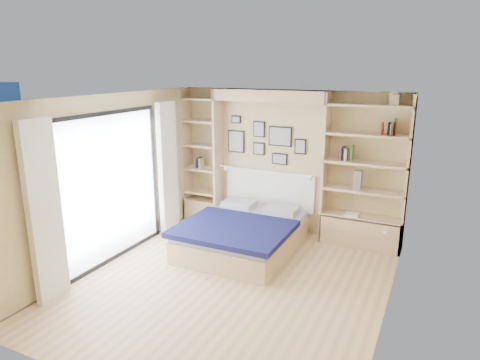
% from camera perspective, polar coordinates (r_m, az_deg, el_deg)
% --- Properties ---
extents(ground, '(4.50, 4.50, 0.00)m').
position_cam_1_polar(ground, '(6.02, -1.26, -13.65)').
color(ground, '#DFBC82').
rests_on(ground, ground).
extents(room_shell, '(4.50, 4.50, 4.50)m').
position_cam_1_polar(room_shell, '(7.06, 1.47, 0.15)').
color(room_shell, tan).
rests_on(room_shell, ground).
extents(bed, '(1.69, 2.16, 1.07)m').
position_cam_1_polar(bed, '(6.95, 0.44, -7.09)').
color(bed, '#D0B288').
rests_on(bed, ground).
extents(photo_gallery, '(1.48, 0.02, 0.82)m').
position_cam_1_polar(photo_gallery, '(7.60, 3.21, 5.27)').
color(photo_gallery, black).
rests_on(photo_gallery, ground).
extents(reading_lamps, '(1.92, 0.12, 0.15)m').
position_cam_1_polar(reading_lamps, '(7.44, 3.58, 1.10)').
color(reading_lamps, silver).
rests_on(reading_lamps, ground).
extents(shelf_decor, '(3.54, 0.23, 2.03)m').
position_cam_1_polar(shelf_decor, '(7.00, 14.47, 4.65)').
color(shelf_decor, '#A51E1E').
rests_on(shelf_decor, ground).
extents(deck, '(3.20, 4.00, 0.05)m').
position_cam_1_polar(deck, '(8.15, -24.68, -7.18)').
color(deck, brown).
rests_on(deck, ground).
extents(deck_chair, '(0.48, 0.74, 0.71)m').
position_cam_1_polar(deck_chair, '(8.89, -20.84, -2.66)').
color(deck_chair, tan).
rests_on(deck_chair, ground).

